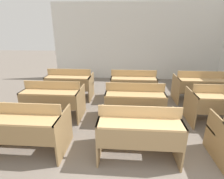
{
  "coord_description": "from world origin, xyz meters",
  "views": [
    {
      "loc": [
        -0.43,
        -0.89,
        1.99
      ],
      "look_at": [
        -0.69,
        2.58,
        0.76
      ],
      "focal_mm": 28.0,
      "sensor_mm": 36.0,
      "label": 1
    }
  ],
  "objects_px": {
    "bench_third_left": "(70,83)",
    "bench_third_center": "(133,85)",
    "bench_second_right": "(221,103)",
    "bench_third_right": "(199,86)",
    "bench_second_left": "(54,99)",
    "bench_front_center": "(138,130)",
    "bench_front_left": "(26,127)",
    "bench_second_center": "(134,101)"
  },
  "relations": [
    {
      "from": "bench_second_left",
      "to": "bench_third_center",
      "type": "xyz_separation_m",
      "value": [
        1.84,
        1.2,
        0.0
      ]
    },
    {
      "from": "bench_second_center",
      "to": "bench_third_center",
      "type": "distance_m",
      "value": 1.2
    },
    {
      "from": "bench_second_left",
      "to": "bench_third_right",
      "type": "distance_m",
      "value": 3.85
    },
    {
      "from": "bench_third_left",
      "to": "bench_third_center",
      "type": "height_order",
      "value": "same"
    },
    {
      "from": "bench_third_right",
      "to": "bench_third_left",
      "type": "bearing_deg",
      "value": -179.97
    },
    {
      "from": "bench_front_center",
      "to": "bench_third_right",
      "type": "distance_m",
      "value": 2.99
    },
    {
      "from": "bench_second_left",
      "to": "bench_third_left",
      "type": "xyz_separation_m",
      "value": [
        0.01,
        1.2,
        0.0
      ]
    },
    {
      "from": "bench_second_left",
      "to": "bench_front_left",
      "type": "bearing_deg",
      "value": -89.78
    },
    {
      "from": "bench_second_center",
      "to": "bench_front_left",
      "type": "bearing_deg",
      "value": -146.97
    },
    {
      "from": "bench_front_center",
      "to": "bench_second_left",
      "type": "distance_m",
      "value": 2.17
    },
    {
      "from": "bench_third_left",
      "to": "bench_third_center",
      "type": "distance_m",
      "value": 1.83
    },
    {
      "from": "bench_second_center",
      "to": "bench_third_left",
      "type": "bearing_deg",
      "value": 146.42
    },
    {
      "from": "bench_third_left",
      "to": "bench_third_right",
      "type": "height_order",
      "value": "same"
    },
    {
      "from": "bench_third_center",
      "to": "bench_third_right",
      "type": "bearing_deg",
      "value": 0.09
    },
    {
      "from": "bench_second_right",
      "to": "bench_third_center",
      "type": "height_order",
      "value": "same"
    },
    {
      "from": "bench_front_left",
      "to": "bench_front_center",
      "type": "relative_size",
      "value": 1.0
    },
    {
      "from": "bench_second_left",
      "to": "bench_third_center",
      "type": "height_order",
      "value": "same"
    },
    {
      "from": "bench_third_center",
      "to": "bench_third_right",
      "type": "distance_m",
      "value": 1.81
    },
    {
      "from": "bench_front_center",
      "to": "bench_third_right",
      "type": "bearing_deg",
      "value": 52.35
    },
    {
      "from": "bench_second_left",
      "to": "bench_second_center",
      "type": "bearing_deg",
      "value": -0.02
    },
    {
      "from": "bench_front_center",
      "to": "bench_second_center",
      "type": "height_order",
      "value": "same"
    },
    {
      "from": "bench_second_left",
      "to": "bench_second_right",
      "type": "distance_m",
      "value": 3.66
    },
    {
      "from": "bench_second_right",
      "to": "bench_front_center",
      "type": "bearing_deg",
      "value": -147.17
    },
    {
      "from": "bench_third_left",
      "to": "bench_third_right",
      "type": "distance_m",
      "value": 3.65
    },
    {
      "from": "bench_second_center",
      "to": "bench_third_right",
      "type": "distance_m",
      "value": 2.2
    },
    {
      "from": "bench_second_right",
      "to": "bench_third_right",
      "type": "bearing_deg",
      "value": 89.88
    },
    {
      "from": "bench_front_left",
      "to": "bench_second_center",
      "type": "distance_m",
      "value": 2.17
    },
    {
      "from": "bench_second_center",
      "to": "bench_second_left",
      "type": "bearing_deg",
      "value": 179.98
    },
    {
      "from": "bench_second_center",
      "to": "bench_front_center",
      "type": "bearing_deg",
      "value": -89.51
    },
    {
      "from": "bench_second_right",
      "to": "bench_third_right",
      "type": "distance_m",
      "value": 1.19
    },
    {
      "from": "bench_third_left",
      "to": "bench_second_center",
      "type": "bearing_deg",
      "value": -33.58
    },
    {
      "from": "bench_front_center",
      "to": "bench_third_right",
      "type": "relative_size",
      "value": 1.0
    },
    {
      "from": "bench_front_left",
      "to": "bench_third_right",
      "type": "height_order",
      "value": "same"
    },
    {
      "from": "bench_second_right",
      "to": "bench_third_left",
      "type": "distance_m",
      "value": 3.84
    },
    {
      "from": "bench_front_left",
      "to": "bench_second_right",
      "type": "distance_m",
      "value": 3.84
    },
    {
      "from": "bench_second_right",
      "to": "bench_third_right",
      "type": "relative_size",
      "value": 1.0
    },
    {
      "from": "bench_front_center",
      "to": "bench_third_center",
      "type": "distance_m",
      "value": 2.36
    },
    {
      "from": "bench_second_left",
      "to": "bench_third_right",
      "type": "relative_size",
      "value": 1.0
    },
    {
      "from": "bench_second_center",
      "to": "bench_second_right",
      "type": "distance_m",
      "value": 1.83
    },
    {
      "from": "bench_front_left",
      "to": "bench_second_left",
      "type": "bearing_deg",
      "value": 90.22
    },
    {
      "from": "bench_third_left",
      "to": "bench_third_right",
      "type": "relative_size",
      "value": 1.0
    },
    {
      "from": "bench_second_right",
      "to": "bench_second_left",
      "type": "bearing_deg",
      "value": -179.77
    }
  ]
}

